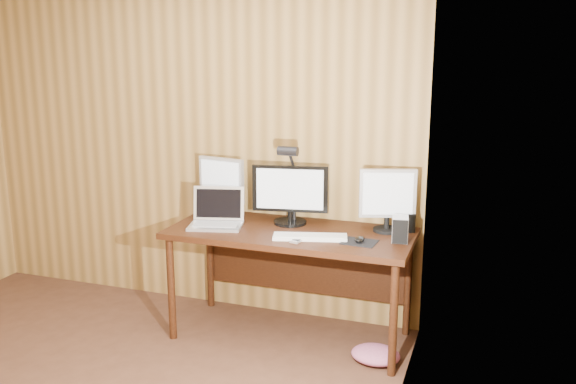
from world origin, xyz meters
The scene contains 13 objects.
desk centered at (0.93, 1.70, 0.63)m, with size 1.60×0.70×0.75m.
monitor_center centered at (0.87, 1.78, 0.96)m, with size 0.51×0.22×0.40m.
monitor_left centered at (0.34, 1.84, 0.97)m, with size 0.37×0.17×0.42m.
monitor_right centered at (1.53, 1.82, 0.97)m, with size 0.36×0.17×0.41m.
laptop centered at (0.42, 1.59, 0.81)m, with size 0.40×0.35×0.25m.
keyboard centered at (1.10, 1.50, 0.76)m, with size 0.48×0.26×0.02m.
mousepad centered at (1.41, 1.53, 0.75)m, with size 0.21×0.17×0.00m, color black.
mouse centered at (1.41, 1.53, 0.77)m, with size 0.06×0.10×0.04m, color black.
hard_drive centered at (1.64, 1.64, 0.83)m, with size 0.12×0.15×0.15m.
phone centered at (1.05, 1.42, 0.76)m, with size 0.08×0.12×0.02m.
speaker centered at (1.68, 1.85, 0.81)m, with size 0.05×0.05×0.12m, color black.
desk_lamp centered at (0.89, 1.75, 1.11)m, with size 0.13×0.19×0.58m.
fabric_pile centered at (1.55, 1.46, 0.05)m, with size 0.31×0.25×0.10m, color #B25677, non-canonical shape.
Camera 1 is at (2.17, -2.00, 1.89)m, focal length 38.00 mm.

